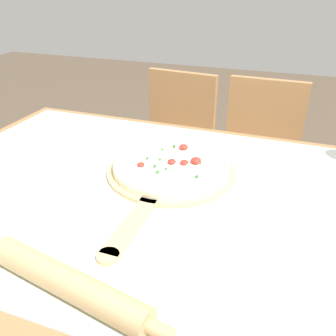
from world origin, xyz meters
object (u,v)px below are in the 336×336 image
(pizza_peel, at_px, (169,174))
(rolling_pin, at_px, (67,283))
(pizza, at_px, (172,165))
(chair_left, at_px, (174,144))
(chair_right, at_px, (258,156))

(pizza_peel, relative_size, rolling_pin, 1.39)
(pizza, xyz_separation_m, chair_left, (-0.26, 0.78, -0.31))
(chair_left, bearing_deg, chair_right, 6.49)
(rolling_pin, relative_size, chair_right, 0.51)
(chair_left, bearing_deg, pizza_peel, -65.90)
(pizza_peel, distance_m, chair_left, 0.89)
(chair_right, bearing_deg, chair_left, -178.06)
(pizza_peel, height_order, rolling_pin, rolling_pin)
(chair_left, distance_m, chair_right, 0.45)
(pizza_peel, relative_size, chair_right, 0.71)
(pizza_peel, bearing_deg, pizza, 89.43)
(pizza_peel, height_order, pizza, pizza)
(pizza, height_order, rolling_pin, rolling_pin)
(pizza_peel, distance_m, chair_right, 0.88)
(chair_right, bearing_deg, pizza, -101.84)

